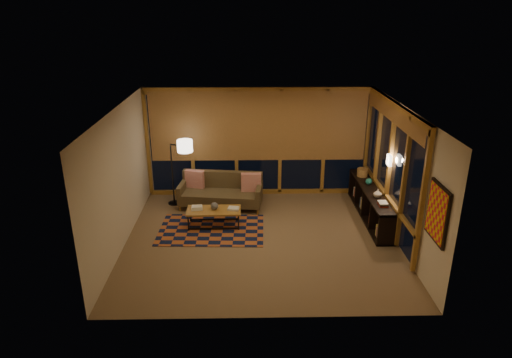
{
  "coord_description": "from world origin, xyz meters",
  "views": [
    {
      "loc": [
        -0.28,
        -8.29,
        4.54
      ],
      "look_at": [
        -0.1,
        0.16,
        1.27
      ],
      "focal_mm": 32.0,
      "sensor_mm": 36.0,
      "label": 1
    }
  ],
  "objects_px": {
    "coffee_table": "(214,218)",
    "bookshelf": "(371,203)",
    "sofa": "(221,192)",
    "floor_lamp": "(172,172)"
  },
  "relations": [
    {
      "from": "coffee_table",
      "to": "bookshelf",
      "type": "relative_size",
      "value": 0.43
    },
    {
      "from": "coffee_table",
      "to": "sofa",
      "type": "bearing_deg",
      "value": 83.67
    },
    {
      "from": "coffee_table",
      "to": "floor_lamp",
      "type": "height_order",
      "value": "floor_lamp"
    },
    {
      "from": "floor_lamp",
      "to": "sofa",
      "type": "bearing_deg",
      "value": 9.87
    },
    {
      "from": "sofa",
      "to": "floor_lamp",
      "type": "distance_m",
      "value": 1.24
    },
    {
      "from": "coffee_table",
      "to": "bookshelf",
      "type": "height_order",
      "value": "bookshelf"
    },
    {
      "from": "bookshelf",
      "to": "sofa",
      "type": "bearing_deg",
      "value": 169.5
    },
    {
      "from": "floor_lamp",
      "to": "bookshelf",
      "type": "relative_size",
      "value": 0.61
    },
    {
      "from": "sofa",
      "to": "floor_lamp",
      "type": "bearing_deg",
      "value": 176.06
    },
    {
      "from": "coffee_table",
      "to": "floor_lamp",
      "type": "bearing_deg",
      "value": 129.97
    }
  ]
}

